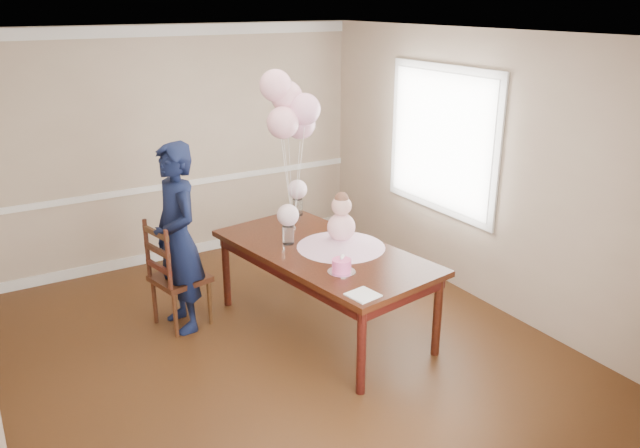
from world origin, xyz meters
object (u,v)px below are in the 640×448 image
at_px(dining_table_top, 324,252).
at_px(birthday_cake, 342,265).
at_px(dining_chair_seat, 180,278).
at_px(woman, 177,239).

relative_size(dining_table_top, birthday_cake, 13.33).
relative_size(dining_chair_seat, woman, 0.26).
bearing_deg(dining_table_top, woman, 138.20).
bearing_deg(dining_table_top, birthday_cake, -113.96).
height_order(birthday_cake, dining_chair_seat, birthday_cake).
height_order(birthday_cake, woman, woman).
distance_m(birthday_cake, dining_chair_seat, 1.67).
distance_m(dining_chair_seat, woman, 0.43).
height_order(dining_table_top, woman, woman).
xyz_separation_m(dining_chair_seat, woman, (-0.01, -0.05, 0.42)).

